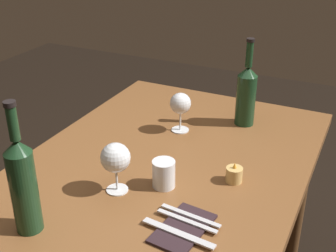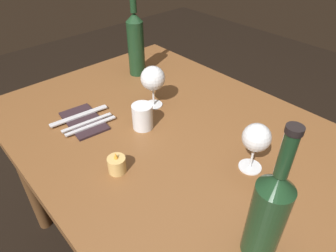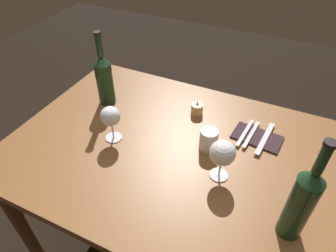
% 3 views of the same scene
% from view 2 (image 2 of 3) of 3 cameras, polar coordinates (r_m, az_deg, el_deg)
% --- Properties ---
extents(dining_table, '(1.30, 0.90, 0.74)m').
position_cam_2_polar(dining_table, '(1.05, 1.63, -5.38)').
color(dining_table, brown).
rests_on(dining_table, ground).
extents(wine_glass_left, '(0.08, 0.08, 0.15)m').
position_cam_2_polar(wine_glass_left, '(0.84, 16.39, -2.30)').
color(wine_glass_left, white).
rests_on(wine_glass_left, dining_table).
extents(wine_glass_right, '(0.09, 0.09, 0.16)m').
position_cam_2_polar(wine_glass_right, '(1.09, -2.89, 8.87)').
color(wine_glass_right, white).
rests_on(wine_glass_right, dining_table).
extents(wine_bottle, '(0.07, 0.07, 0.34)m').
position_cam_2_polar(wine_bottle, '(0.65, 18.47, -15.36)').
color(wine_bottle, '#19381E').
rests_on(wine_bottle, dining_table).
extents(wine_bottle_second, '(0.07, 0.07, 0.37)m').
position_cam_2_polar(wine_bottle_second, '(1.32, -6.14, 15.44)').
color(wine_bottle_second, '#19381E').
rests_on(wine_bottle_second, dining_table).
extents(water_tumbler, '(0.07, 0.07, 0.09)m').
position_cam_2_polar(water_tumbler, '(1.01, -4.84, 1.60)').
color(water_tumbler, white).
rests_on(water_tumbler, dining_table).
extents(votive_candle, '(0.05, 0.05, 0.07)m').
position_cam_2_polar(votive_candle, '(0.86, -9.65, -7.29)').
color(votive_candle, '#DBB266').
rests_on(votive_candle, dining_table).
extents(folded_napkin, '(0.20, 0.13, 0.01)m').
position_cam_2_polar(folded_napkin, '(1.09, -15.68, 0.94)').
color(folded_napkin, '#2D1E23').
rests_on(folded_napkin, dining_table).
extents(fork_inner, '(0.03, 0.18, 0.00)m').
position_cam_2_polar(fork_inner, '(1.07, -15.09, 0.65)').
color(fork_inner, silver).
rests_on(fork_inner, folded_napkin).
extents(fork_outer, '(0.03, 0.18, 0.00)m').
position_cam_2_polar(fork_outer, '(1.05, -14.41, 0.05)').
color(fork_outer, silver).
rests_on(fork_outer, folded_napkin).
extents(table_knife, '(0.04, 0.21, 0.00)m').
position_cam_2_polar(table_knife, '(1.11, -16.49, 1.89)').
color(table_knife, silver).
rests_on(table_knife, folded_napkin).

